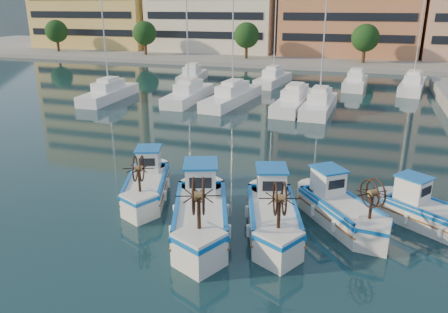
% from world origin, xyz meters
% --- Properties ---
extents(ground, '(300.00, 300.00, 0.00)m').
position_xyz_m(ground, '(0.00, 0.00, 0.00)').
color(ground, '#17383C').
rests_on(ground, ground).
extents(yacht_marina, '(38.68, 23.15, 11.50)m').
position_xyz_m(yacht_marina, '(-2.64, 28.05, 0.53)').
color(yacht_marina, white).
rests_on(yacht_marina, ground).
extents(fishing_boat_a, '(3.09, 4.54, 2.74)m').
position_xyz_m(fishing_boat_a, '(-4.63, 1.61, 0.76)').
color(fishing_boat_a, silver).
rests_on(fishing_boat_a, ground).
extents(fishing_boat_b, '(3.65, 5.34, 3.22)m').
position_xyz_m(fishing_boat_b, '(-0.98, -0.70, 0.89)').
color(fishing_boat_b, silver).
rests_on(fishing_boat_b, ground).
extents(fishing_boat_c, '(3.20, 4.90, 2.97)m').
position_xyz_m(fishing_boat_c, '(1.79, 0.27, 0.82)').
color(fishing_boat_c, silver).
rests_on(fishing_boat_c, ground).
extents(fishing_boat_d, '(3.96, 4.32, 2.70)m').
position_xyz_m(fishing_boat_d, '(4.35, 1.76, 0.74)').
color(fishing_boat_d, silver).
rests_on(fishing_boat_d, ground).
extents(fishing_boat_e, '(4.13, 3.56, 2.54)m').
position_xyz_m(fishing_boat_e, '(7.97, 2.51, 0.70)').
color(fishing_boat_e, silver).
rests_on(fishing_boat_e, ground).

